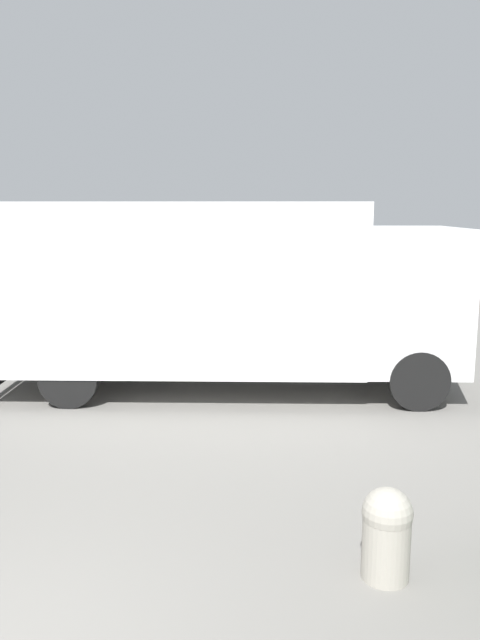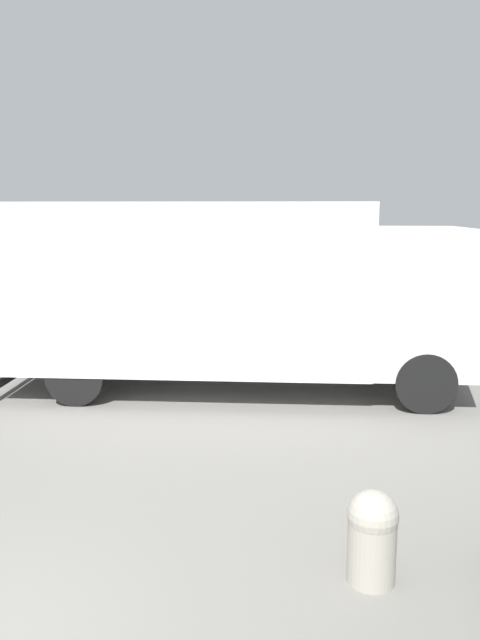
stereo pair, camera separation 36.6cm
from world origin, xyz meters
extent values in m
cube|color=white|center=(-0.51, 7.30, 1.94)|extent=(6.69, 3.60, 2.88)
cube|color=silver|center=(3.45, 8.06, 1.72)|extent=(2.14, 2.64, 2.45)
cube|color=black|center=(-3.68, 6.69, 0.27)|extent=(0.54, 2.31, 0.16)
cylinder|color=black|center=(3.25, 9.10, 0.50)|extent=(1.03, 0.46, 0.99)
cylinder|color=black|center=(3.65, 7.01, 0.50)|extent=(1.03, 0.46, 0.99)
cylinder|color=black|center=(-2.43, 8.01, 0.50)|extent=(1.03, 0.46, 0.99)
cylinder|color=black|center=(-2.02, 5.92, 0.50)|extent=(1.03, 0.46, 0.99)
cylinder|color=#9E998C|center=(3.07, 2.01, 0.31)|extent=(0.43, 0.43, 0.62)
sphere|color=#9E998C|center=(3.07, 2.01, 0.62)|extent=(0.45, 0.45, 0.45)
camera|label=1|loc=(2.88, -3.27, 3.28)|focal=35.00mm
camera|label=2|loc=(3.24, -3.19, 3.28)|focal=35.00mm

